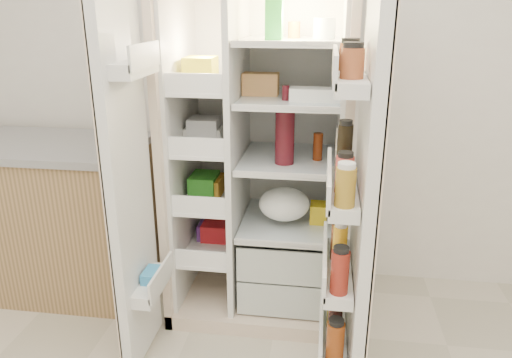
# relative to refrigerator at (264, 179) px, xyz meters

# --- Properties ---
(wall_back) EXTENTS (4.00, 0.02, 2.70)m
(wall_back) POSITION_rel_refrigerator_xyz_m (0.10, 0.35, 0.61)
(wall_back) COLOR white
(wall_back) RESTS_ON floor
(refrigerator) EXTENTS (0.92, 0.70, 1.80)m
(refrigerator) POSITION_rel_refrigerator_xyz_m (0.00, 0.00, 0.00)
(refrigerator) COLOR beige
(refrigerator) RESTS_ON floor
(freezer_door) EXTENTS (0.15, 0.40, 1.72)m
(freezer_door) POSITION_rel_refrigerator_xyz_m (-0.52, -0.60, 0.15)
(freezer_door) COLOR silver
(freezer_door) RESTS_ON floor
(fridge_door) EXTENTS (0.17, 0.58, 1.72)m
(fridge_door) POSITION_rel_refrigerator_xyz_m (0.46, -0.69, 0.13)
(fridge_door) COLOR silver
(fridge_door) RESTS_ON floor
(kitchen_counter) EXTENTS (1.26, 0.67, 0.91)m
(kitchen_counter) POSITION_rel_refrigerator_xyz_m (-1.33, -0.04, -0.28)
(kitchen_counter) COLOR #A47E52
(kitchen_counter) RESTS_ON floor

